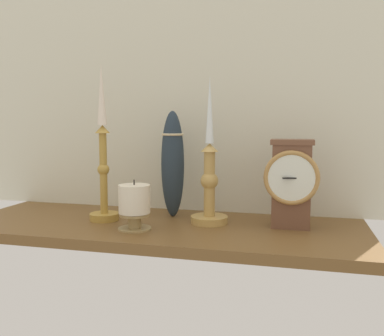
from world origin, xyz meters
TOP-DOWN VIEW (x-y plane):
  - ground_plane at (0.00, 0.00)cm, footprint 100.00×36.00cm
  - back_wall at (0.00, 18.50)cm, footprint 120.00×2.00cm
  - mantel_clock at (31.75, 3.84)cm, footprint 12.64×8.30cm
  - candlestick_tall_left at (12.18, 3.37)cm, footprint 9.19×9.19cm
  - candlestick_tall_center at (-14.50, 0.00)cm, footprint 7.45×7.45cm
  - pillar_candle_front at (-3.39, -6.90)cm, footprint 7.76×7.76cm
  - tall_ceramic_vase at (1.25, 8.40)cm, footprint 6.02×6.02cm

SIDE VIEW (x-z plane):
  - ground_plane at x=0.00cm, z-range -2.40..0.00cm
  - pillar_candle_front at x=-3.39cm, z-range 0.02..11.71cm
  - candlestick_tall_left at x=12.18cm, z-range -7.51..28.47cm
  - mantel_clock at x=31.75cm, z-range 0.42..21.29cm
  - tall_ceramic_vase at x=1.25cm, z-range 0.15..28.02cm
  - candlestick_tall_center at x=-14.50cm, z-range -4.69..34.66cm
  - back_wall at x=0.00cm, z-range 0.00..65.00cm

